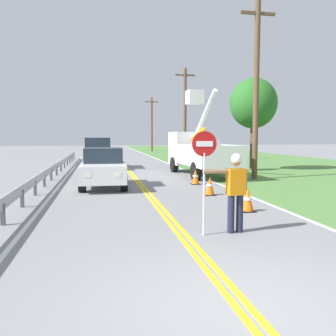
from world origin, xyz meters
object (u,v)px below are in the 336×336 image
oncoming_sedan_nearest (104,168)px  traffic_cone_mid (210,186)px  utility_bucket_truck (199,150)px  roadside_tree_verge (253,104)px  utility_pole_mid (185,113)px  flagger_worker (235,188)px  utility_pole_near (256,88)px  stop_sign_paddle (204,159)px  traffic_cone_tail (195,177)px  utility_pole_far (152,123)px  traffic_cone_lead (248,200)px  oncoming_suv_second (98,153)px

oncoming_sedan_nearest → traffic_cone_mid: (3.89, -2.93, -0.50)m
utility_bucket_truck → oncoming_sedan_nearest: utility_bucket_truck is taller
oncoming_sedan_nearest → roadside_tree_verge: bearing=32.1°
oncoming_sedan_nearest → utility_pole_mid: 18.15m
flagger_worker → traffic_cone_mid: flagger_worker is taller
utility_pole_near → traffic_cone_mid: utility_pole_near is taller
stop_sign_paddle → traffic_cone_tail: stop_sign_paddle is taller
utility_pole_mid → utility_pole_far: (-0.32, 18.95, -0.32)m
utility_pole_far → traffic_cone_lead: utility_pole_far is taller
stop_sign_paddle → utility_pole_far: (5.07, 43.20, 2.28)m
roadside_tree_verge → flagger_worker: bearing=-115.5°
oncoming_suv_second → utility_pole_mid: utility_pole_mid is taller
flagger_worker → traffic_cone_lead: (1.23, 2.10, -0.71)m
oncoming_sedan_nearest → traffic_cone_lead: 7.24m
stop_sign_paddle → traffic_cone_tail: 8.55m
oncoming_suv_second → oncoming_sedan_nearest: bearing=-88.3°
utility_bucket_truck → utility_pole_mid: size_ratio=0.84×
utility_pole_mid → stop_sign_paddle: bearing=-102.5°
utility_pole_near → traffic_cone_tail: bearing=-159.1°
utility_bucket_truck → utility_pole_near: 4.72m
oncoming_suv_second → utility_pole_mid: size_ratio=0.56×
traffic_cone_lead → traffic_cone_tail: (0.04, 6.02, 0.00)m
stop_sign_paddle → utility_pole_near: size_ratio=0.26×
utility_bucket_truck → roadside_tree_verge: roadside_tree_verge is taller
oncoming_suv_second → stop_sign_paddle: bearing=-82.1°
flagger_worker → utility_bucket_truck: utility_bucket_truck is taller
stop_sign_paddle → utility_pole_near: (5.53, 9.53, 2.91)m
utility_bucket_truck → stop_sign_paddle: bearing=-105.3°
stop_sign_paddle → oncoming_suv_second: size_ratio=0.50×
traffic_cone_mid → roadside_tree_verge: size_ratio=0.12×
utility_pole_far → traffic_cone_lead: 41.31m
traffic_cone_mid → utility_pole_far: bearing=85.0°
utility_pole_near → traffic_cone_lead: utility_pole_near is taller
utility_pole_near → utility_bucket_truck: bearing=129.6°
utility_pole_mid → traffic_cone_lead: bearing=-98.8°
flagger_worker → utility_pole_near: (4.76, 9.45, 3.57)m
utility_pole_near → utility_pole_far: (-0.46, 33.68, -0.63)m
stop_sign_paddle → utility_bucket_truck: size_ratio=0.34×
traffic_cone_mid → utility_pole_mid: bearing=79.3°
utility_pole_mid → traffic_cone_lead: utility_pole_mid is taller
utility_pole_near → roadside_tree_verge: utility_pole_near is taller
traffic_cone_tail → oncoming_sedan_nearest: bearing=-178.9°
stop_sign_paddle → utility_bucket_truck: 12.63m
utility_pole_mid → oncoming_suv_second: bearing=-138.0°
utility_pole_far → traffic_cone_lead: size_ratio=10.89×
flagger_worker → roadside_tree_verge: roadside_tree_verge is taller
stop_sign_paddle → utility_pole_mid: size_ratio=0.28×
traffic_cone_tail → utility_pole_near: bearing=20.9°
flagger_worker → stop_sign_paddle: bearing=-174.5°
oncoming_suv_second → utility_pole_near: utility_pole_near is taller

